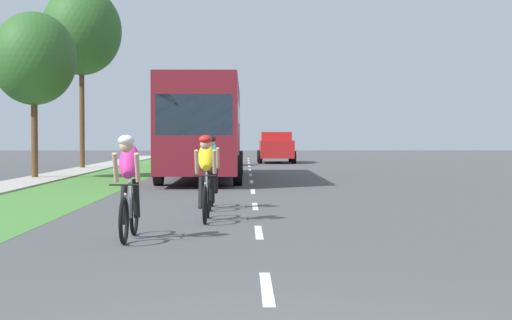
% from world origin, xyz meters
% --- Properties ---
extents(ground_plane, '(120.00, 120.00, 0.00)m').
position_xyz_m(ground_plane, '(0.00, 20.00, 0.00)').
color(ground_plane, '#4C4C4F').
extents(grass_verge, '(2.94, 70.00, 0.01)m').
position_xyz_m(grass_verge, '(-5.25, 20.00, 0.00)').
color(grass_verge, '#478438').
rests_on(grass_verge, ground_plane).
extents(sidewalk_concrete, '(1.67, 70.00, 0.10)m').
position_xyz_m(sidewalk_concrete, '(-7.56, 20.00, 0.00)').
color(sidewalk_concrete, '#B2ADA3').
rests_on(sidewalk_concrete, ground_plane).
extents(lane_markings_center, '(0.12, 53.13, 0.01)m').
position_xyz_m(lane_markings_center, '(0.00, 24.00, 0.00)').
color(lane_markings_center, white).
rests_on(lane_markings_center, ground_plane).
extents(cyclist_lead, '(0.42, 1.72, 1.58)m').
position_xyz_m(cyclist_lead, '(-1.97, 6.76, 0.81)').
color(cyclist_lead, black).
rests_on(cyclist_lead, ground_plane).
extents(cyclist_trailing, '(0.42, 1.72, 1.58)m').
position_xyz_m(cyclist_trailing, '(-0.93, 9.31, 0.81)').
color(cyclist_trailing, black).
rests_on(cyclist_trailing, ground_plane).
extents(cyclist_distant, '(0.42, 1.72, 1.58)m').
position_xyz_m(cyclist_distant, '(-0.96, 11.80, 0.81)').
color(cyclist_distant, black).
rests_on(cyclist_distant, ground_plane).
extents(bus_maroon, '(2.78, 11.60, 3.48)m').
position_xyz_m(bus_maroon, '(-1.70, 23.47, 1.98)').
color(bus_maroon, maroon).
rests_on(bus_maroon, ground_plane).
extents(suv_red, '(2.15, 4.70, 1.79)m').
position_xyz_m(suv_red, '(1.58, 40.65, 0.95)').
color(suv_red, red).
rests_on(suv_red, ground_plane).
extents(street_tree_near, '(3.10, 3.10, 6.10)m').
position_xyz_m(street_tree_near, '(-7.95, 23.85, 4.38)').
color(street_tree_near, brown).
rests_on(street_tree_near, ground_plane).
extents(street_tree_far, '(3.82, 3.82, 8.67)m').
position_xyz_m(street_tree_far, '(-8.02, 32.63, 6.55)').
color(street_tree_far, brown).
rests_on(street_tree_far, ground_plane).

